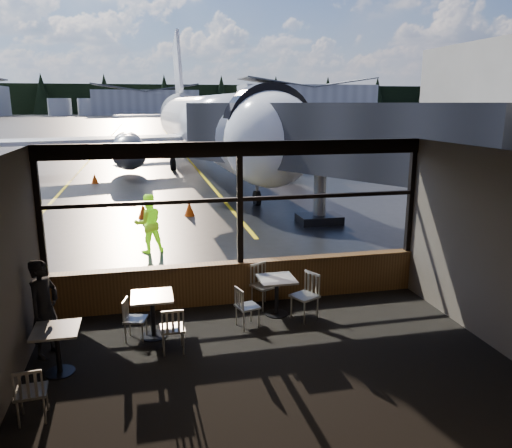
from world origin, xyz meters
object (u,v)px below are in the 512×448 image
object	(u,v)px
cone_extra	(143,211)
airliner	(207,86)
cafe_table_left	(58,351)
cafe_table_near	(277,296)
chair_mid_w	(136,320)
chair_near_n	(264,286)
chair_left_s	(31,392)
chair_near_e	(305,297)
chair_near_w	(248,307)
ground_crew	(148,223)
passenger	(44,308)
cafe_table_mid	(153,316)
cone_nose	(189,209)
jet_bridge	(316,160)
cone_wing	(95,179)
chair_mid_s	(173,329)

from	to	relation	value
cone_extra	airliner	bearing A→B (deg)	72.22
airliner	cafe_table_left	size ratio (longest dim) A/B	44.66
cafe_table_near	chair_mid_w	xyz separation A→B (m)	(-2.82, -0.54, 0.00)
chair_near_n	airliner	bearing A→B (deg)	-120.37
chair_left_s	chair_near_e	bearing A→B (deg)	21.75
chair_near_w	ground_crew	distance (m)	5.91
chair_near_e	passenger	distance (m)	4.83
chair_left_s	cafe_table_mid	bearing A→B (deg)	47.71
ground_crew	cone_nose	size ratio (longest dim) A/B	3.10
cone_extra	ground_crew	bearing A→B (deg)	-87.95
jet_bridge	cone_wing	bearing A→B (deg)	122.85
cafe_table_left	chair_near_n	bearing A→B (deg)	26.09
cafe_table_near	passenger	world-z (taller)	passenger
airliner	chair_mid_s	bearing A→B (deg)	-101.66
cone_nose	jet_bridge	bearing A→B (deg)	-41.37
cafe_table_mid	cafe_table_near	bearing A→B (deg)	10.82
jet_bridge	cone_nose	distance (m)	5.62
chair_near_e	cone_extra	bearing A→B (deg)	-9.47
chair_left_s	ground_crew	distance (m)	8.04
chair_mid_w	cafe_table_mid	bearing A→B (deg)	114.46
cafe_table_near	chair_mid_w	bearing A→B (deg)	-169.17
chair_near_e	cone_nose	distance (m)	10.18
cone_wing	chair_mid_w	bearing A→B (deg)	-83.08
cone_wing	chair_near_n	bearing A→B (deg)	-74.87
cafe_table_mid	ground_crew	size ratio (longest dim) A/B	0.48
cone_nose	cone_extra	size ratio (longest dim) A/B	0.99
airliner	cone_nose	size ratio (longest dim) A/B	62.76
airliner	chair_mid_w	distance (m)	24.39
cafe_table_mid	ground_crew	distance (m)	5.66
cafe_table_near	passenger	bearing A→B (deg)	-169.75
chair_near_n	cafe_table_mid	bearing A→B (deg)	-4.82
airliner	cafe_table_mid	xyz separation A→B (m)	(-4.10, -23.41, -4.91)
chair_near_e	cone_extra	size ratio (longest dim) A/B	1.71
cafe_table_left	chair_near_e	xyz separation A→B (m)	(4.51, 1.14, 0.09)
passenger	cone_wing	distance (m)	19.81
cone_wing	cafe_table_near	bearing A→B (deg)	-74.73
airliner	cafe_table_left	xyz separation A→B (m)	(-5.62, -24.40, -4.93)
airliner	chair_near_e	xyz separation A→B (m)	(-1.11, -23.26, -4.84)
passenger	cone_wing	size ratio (longest dim) A/B	3.25
chair_near_w	ground_crew	bearing A→B (deg)	-178.33
chair_near_e	passenger	size ratio (longest dim) A/B	0.56
passenger	ground_crew	size ratio (longest dim) A/B	1.00
chair_left_s	passenger	size ratio (longest dim) A/B	0.49
cone_extra	cone_wing	bearing A→B (deg)	105.30
chair_near_n	cone_nose	size ratio (longest dim) A/B	1.72
cafe_table_left	chair_mid_w	xyz separation A→B (m)	(1.20, 0.92, 0.01)
chair_left_s	cone_nose	bearing A→B (deg)	70.25
chair_left_s	chair_near_w	bearing A→B (deg)	27.74
airliner	chair_near_w	xyz separation A→B (m)	(-2.30, -23.38, -4.90)
airliner	cafe_table_left	distance (m)	25.52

